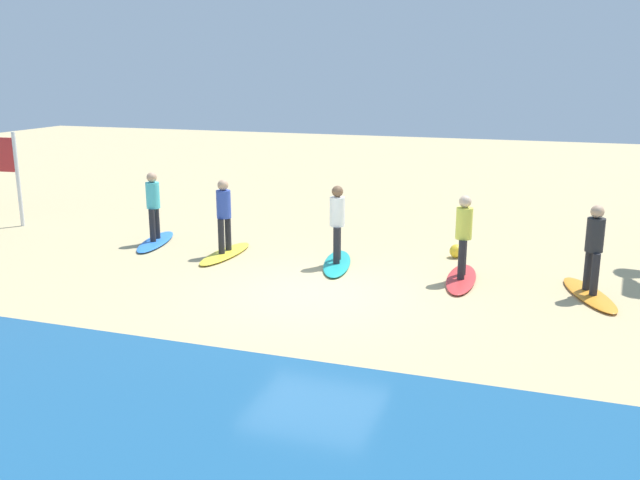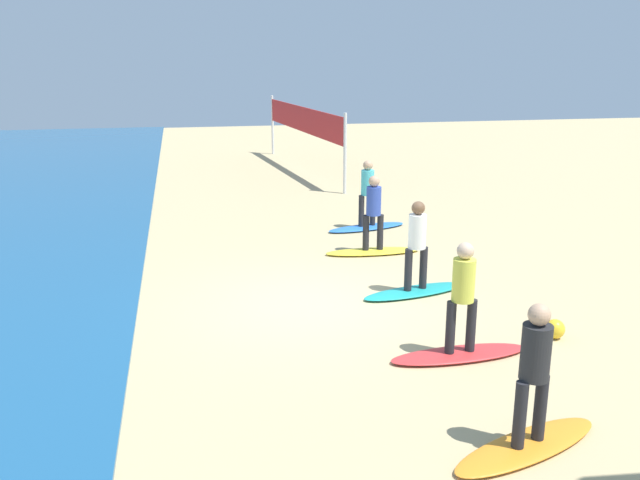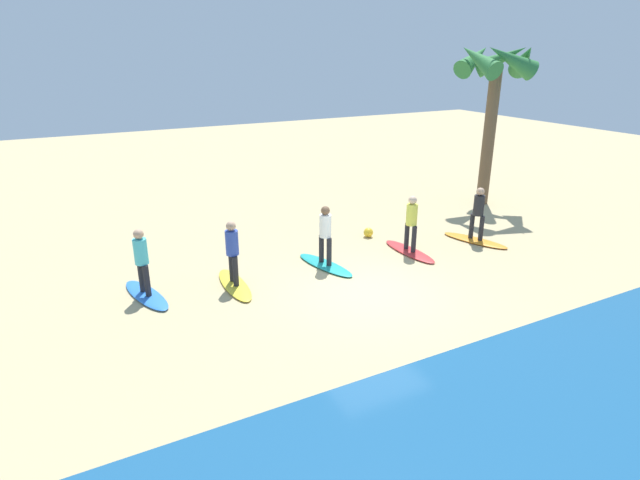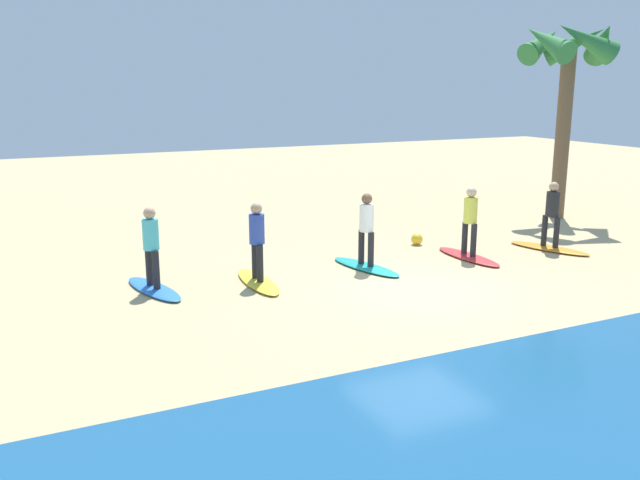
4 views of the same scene
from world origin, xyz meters
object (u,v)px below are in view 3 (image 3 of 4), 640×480
surfer_teal (325,231)px  surfboard_blue (146,295)px  surfer_yellow (232,248)px  surfer_blue (141,257)px  surfboard_red (409,251)px  surfer_orange (478,210)px  surfer_red (411,219)px  surfboard_teal (325,265)px  beach_ball (368,232)px  palm_tree (496,74)px  surfboard_orange (475,240)px  surfboard_yellow (235,285)px

surfer_teal → surfboard_blue: size_ratio=0.78×
surfer_yellow → surfer_blue: (2.08, -0.45, 0.00)m
surfboard_red → surfer_blue: 7.48m
surfer_teal → surfboard_blue: 4.83m
surfer_orange → surfboard_red: size_ratio=0.78×
surfboard_red → surfer_red: bearing=-0.0°
surfboard_teal → surfer_yellow: bearing=-101.5°
surfer_yellow → beach_ball: surfer_yellow is taller
surfer_teal → surfboard_blue: bearing=-4.8°
beach_ball → surfboard_red: bearing=101.0°
surfboard_red → surfboard_blue: (7.38, -0.67, 0.00)m
surfboard_red → palm_tree: size_ratio=0.35×
surfboard_teal → surfer_blue: size_ratio=1.28×
surfer_red → palm_tree: (-5.66, -2.90, 3.76)m
surfer_orange → surfer_teal: same height
surfer_teal → palm_tree: size_ratio=0.27×
surfboard_orange → surfboard_yellow: (7.67, -0.43, 0.00)m
surfboard_red → surfer_red: (0.00, 0.00, 0.99)m
surfboard_orange → surfer_yellow: bearing=-113.0°
surfboard_red → palm_tree: bearing=114.6°
surfer_orange → surfboard_red: surfer_orange is taller
surfer_blue → beach_ball: surfer_blue is taller
surfer_yellow → surfboard_blue: bearing=-12.1°
surfer_blue → palm_tree: 13.76m
surfer_orange → surfer_red: size_ratio=1.00×
surfboard_orange → surfer_yellow: size_ratio=1.28×
surfboard_red → surfer_red: surfer_red is taller
surfer_red → surfer_blue: same height
beach_ball → surfboard_blue: bearing=8.4°
surfer_blue → surfboard_yellow: bearing=167.9°
surfer_yellow → beach_ball: 5.26m
surfer_orange → surfer_yellow: same height
surfboard_teal → surfer_yellow: (2.63, 0.05, 0.99)m
surfboard_yellow → palm_tree: size_ratio=0.35×
surfer_red → surfboard_blue: size_ratio=0.78×
surfboard_orange → palm_tree: bearing=113.5°
surfboard_blue → surfer_teal: bearing=72.1°
surfboard_teal → surfer_teal: surfer_teal is taller
surfer_teal → beach_ball: 2.89m
surfboard_teal → surfer_yellow: surfer_yellow is taller
surfer_red → palm_tree: size_ratio=0.27×
surfer_teal → surfboard_blue: surfer_teal is taller
surfboard_teal → surfboard_red: bearing=71.6°
surfboard_orange → surfer_red: bearing=-114.7°
surfer_orange → surfboard_teal: 5.16m
surfer_blue → surfer_yellow: bearing=167.9°
surfboard_orange → surfer_teal: bearing=-115.2°
surfer_orange → surfboard_teal: size_ratio=0.78×
surfer_blue → beach_ball: 7.18m
surfer_yellow → surfboard_blue: 2.35m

